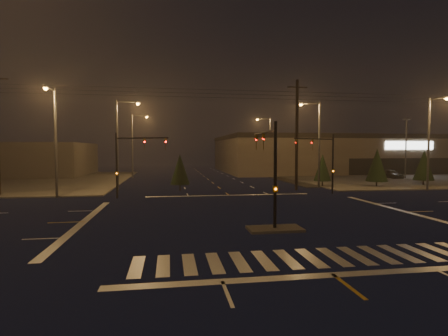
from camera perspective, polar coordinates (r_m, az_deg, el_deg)
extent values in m
plane|color=black|center=(23.57, 5.39, -7.90)|extent=(140.00, 140.00, 0.00)
cube|color=#413E3A|center=(63.60, 25.32, -1.25)|extent=(36.00, 36.00, 0.12)
cube|color=#413E3A|center=(19.79, 8.30, -9.81)|extent=(3.00, 1.60, 0.15)
cube|color=beige|center=(15.26, 14.02, -14.03)|extent=(15.00, 2.60, 0.01)
cube|color=beige|center=(13.54, 17.45, -16.32)|extent=(16.00, 0.50, 0.01)
cube|color=beige|center=(34.21, 0.83, -4.47)|extent=(16.00, 0.50, 0.01)
cube|color=black|center=(64.97, 29.97, -1.30)|extent=(50.00, 24.00, 0.08)
cube|color=brown|center=(79.64, 21.88, 2.10)|extent=(60.00, 28.00, 7.00)
cube|color=black|center=(79.67, 21.93, 4.47)|extent=(60.20, 28.20, 0.80)
cube|color=white|center=(67.91, 28.02, 3.28)|extent=(9.00, 0.20, 1.40)
cube|color=black|center=(68.00, 27.92, 0.25)|extent=(22.00, 0.15, 2.80)
cylinder|color=black|center=(19.35, 8.36, -1.33)|extent=(0.18, 0.18, 6.00)
cylinder|color=black|center=(21.48, 6.62, 5.78)|extent=(0.12, 4.50, 0.12)
imported|color=#594707|center=(23.44, 5.29, 5.43)|extent=(0.16, 0.20, 1.00)
cube|color=#594707|center=(19.42, 8.35, -3.39)|extent=(0.25, 0.18, 0.35)
cylinder|color=black|center=(36.74, 17.33, 0.60)|extent=(0.18, 0.18, 6.00)
cylinder|color=black|center=(34.97, 14.55, 4.62)|extent=(4.74, 1.82, 0.12)
imported|color=#594707|center=(33.46, 11.74, 4.65)|extent=(0.24, 0.22, 1.00)
cube|color=#594707|center=(36.78, 17.32, -0.49)|extent=(0.25, 0.18, 0.35)
cylinder|color=black|center=(33.30, -17.12, 0.37)|extent=(0.18, 0.18, 6.00)
cylinder|color=black|center=(32.18, -13.25, 4.79)|extent=(4.74, 1.82, 0.12)
imported|color=#594707|center=(31.32, -9.48, 4.79)|extent=(0.24, 0.22, 1.00)
cube|color=#594707|center=(33.34, -17.10, -0.83)|extent=(0.25, 0.18, 0.35)
cylinder|color=#38383A|center=(40.84, -17.05, 3.64)|extent=(0.24, 0.24, 10.00)
cylinder|color=#38383A|center=(41.04, -15.46, 10.38)|extent=(2.40, 0.14, 0.14)
cube|color=#38383A|center=(40.92, -13.91, 10.35)|extent=(0.70, 0.30, 0.18)
sphere|color=orange|center=(40.91, -13.91, 10.17)|extent=(0.32, 0.32, 0.32)
cylinder|color=#38383A|center=(56.73, -14.76, 3.46)|extent=(0.24, 0.24, 10.00)
cylinder|color=#38383A|center=(56.87, -13.60, 8.31)|extent=(2.40, 0.14, 0.14)
cube|color=#38383A|center=(56.78, -12.49, 8.28)|extent=(0.70, 0.30, 0.18)
sphere|color=orange|center=(56.77, -12.48, 8.15)|extent=(0.32, 0.32, 0.32)
cylinder|color=#38383A|center=(42.12, 15.29, 3.64)|extent=(0.24, 0.24, 10.00)
cylinder|color=#38383A|center=(41.98, 13.86, 10.23)|extent=(2.40, 0.14, 0.14)
cube|color=#38383A|center=(41.57, 12.44, 10.25)|extent=(0.70, 0.30, 0.18)
sphere|color=orange|center=(41.55, 12.44, 10.08)|extent=(0.32, 0.32, 0.32)
cylinder|color=#38383A|center=(60.92, 7.55, 3.49)|extent=(0.24, 0.24, 10.00)
cylinder|color=#38383A|center=(60.82, 6.49, 8.03)|extent=(2.40, 0.14, 0.14)
cube|color=#38383A|center=(60.54, 5.48, 8.01)|extent=(0.70, 0.30, 0.18)
sphere|color=orange|center=(60.53, 5.48, 7.88)|extent=(0.32, 0.32, 0.32)
cylinder|color=#38383A|center=(35.45, -25.78, 3.59)|extent=(0.24, 0.24, 10.00)
cylinder|color=#38383A|center=(34.72, -26.55, 11.55)|extent=(0.14, 2.40, 0.14)
cube|color=#38383A|center=(33.67, -27.13, 11.73)|extent=(0.30, 0.70, 0.18)
sphere|color=orange|center=(33.65, -27.12, 11.51)|extent=(0.32, 0.32, 0.32)
cylinder|color=#38383A|center=(43.82, 30.42, 3.30)|extent=(0.24, 0.24, 10.00)
cylinder|color=#38383A|center=(43.23, 31.61, 9.66)|extent=(0.14, 2.40, 0.14)
cube|color=#38383A|center=(42.40, 32.59, 9.71)|extent=(0.30, 0.70, 0.18)
sphere|color=orange|center=(42.38, 32.59, 9.54)|extent=(0.32, 0.32, 0.32)
cylinder|color=black|center=(38.96, 11.80, 5.21)|extent=(0.32, 0.32, 12.00)
cube|color=black|center=(39.51, 11.88, 12.77)|extent=(2.20, 0.12, 0.12)
cylinder|color=black|center=(43.88, 15.76, -2.48)|extent=(0.18, 0.18, 0.70)
cone|color=black|center=(43.74, 15.79, 0.08)|extent=(2.06, 2.06, 3.22)
cylinder|color=black|center=(45.48, 23.63, -2.43)|extent=(0.18, 0.18, 0.70)
cone|color=black|center=(45.33, 23.69, 0.46)|extent=(2.49, 2.49, 3.88)
cylinder|color=black|center=(49.75, 29.77, -2.13)|extent=(0.18, 0.18, 0.70)
cone|color=black|center=(49.62, 29.84, 0.42)|extent=(2.38, 2.38, 3.73)
cylinder|color=black|center=(38.25, -7.18, -3.18)|extent=(0.18, 0.18, 0.70)
cone|color=black|center=(38.09, -7.20, -0.20)|extent=(2.10, 2.10, 3.28)
imported|color=black|center=(59.49, 25.56, -0.88)|extent=(2.05, 4.39, 1.45)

